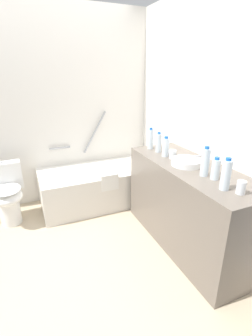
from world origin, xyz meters
TOP-DOWN VIEW (x-y plane):
  - ground_plane at (0.00, 0.00)m, footprint 3.94×3.94m
  - wall_back_tiled at (0.00, 1.28)m, footprint 3.34×0.10m
  - wall_right_mirror at (1.52, 0.00)m, footprint 0.10×2.86m
  - bathtub at (0.62, 0.86)m, footprint 1.52×0.74m
  - toilet at (-0.50, 0.82)m, footprint 0.40×0.52m
  - vanity_counter at (1.19, -0.33)m, footprint 0.56×1.53m
  - sink_basin at (1.15, -0.29)m, footprint 0.29×0.29m
  - sink_faucet at (1.33, -0.29)m, footprint 0.11×0.15m
  - water_bottle_0 at (1.16, -0.65)m, footprint 0.07×0.07m
  - water_bottle_1 at (1.11, 0.02)m, footprint 0.07×0.07m
  - water_bottle_2 at (1.09, 0.32)m, footprint 0.06×0.06m
  - water_bottle_3 at (1.12, 0.18)m, footprint 0.06×0.06m
  - water_bottle_4 at (1.13, -0.56)m, footprint 0.07×0.07m
  - water_bottle_5 at (1.09, -0.83)m, footprint 0.07×0.07m
  - drinking_glass_0 at (1.15, -0.93)m, footprint 0.07×0.07m
  - drinking_glass_1 at (1.14, -0.08)m, footprint 0.07×0.07m
  - drinking_glass_2 at (1.19, 0.29)m, footprint 0.07×0.07m
  - soap_dish at (1.18, 0.10)m, footprint 0.09×0.06m

SIDE VIEW (x-z plane):
  - ground_plane at x=0.00m, z-range 0.00..0.00m
  - bathtub at x=0.62m, z-range -0.33..0.86m
  - toilet at x=-0.50m, z-range 0.01..0.73m
  - vanity_counter at x=1.19m, z-range 0.00..0.86m
  - soap_dish at x=1.18m, z-range 0.86..0.88m
  - sink_basin at x=1.15m, z-range 0.86..0.92m
  - sink_faucet at x=1.33m, z-range 0.86..0.94m
  - drinking_glass_1 at x=1.14m, z-range 0.86..0.95m
  - drinking_glass_2 at x=1.19m, z-range 0.86..0.95m
  - drinking_glass_0 at x=1.15m, z-range 0.86..0.96m
  - water_bottle_0 at x=1.16m, z-range 0.86..1.05m
  - water_bottle_1 at x=1.11m, z-range 0.86..1.07m
  - water_bottle_3 at x=1.12m, z-range 0.86..1.08m
  - water_bottle_2 at x=1.09m, z-range 0.86..1.10m
  - water_bottle_5 at x=1.09m, z-range 0.86..1.11m
  - water_bottle_4 at x=1.13m, z-range 0.86..1.11m
  - wall_back_tiled at x=0.00m, z-range 0.00..2.47m
  - wall_right_mirror at x=1.52m, z-range 0.00..2.47m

